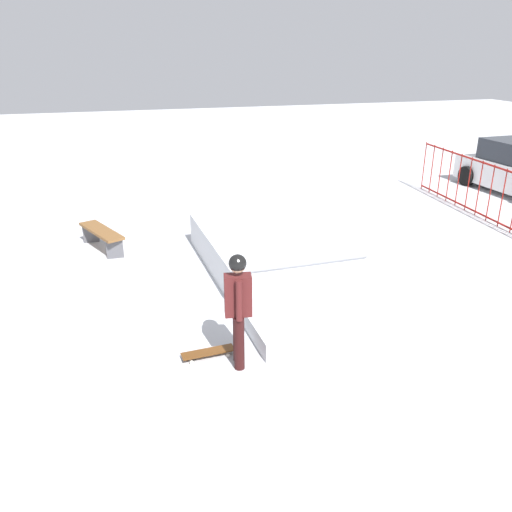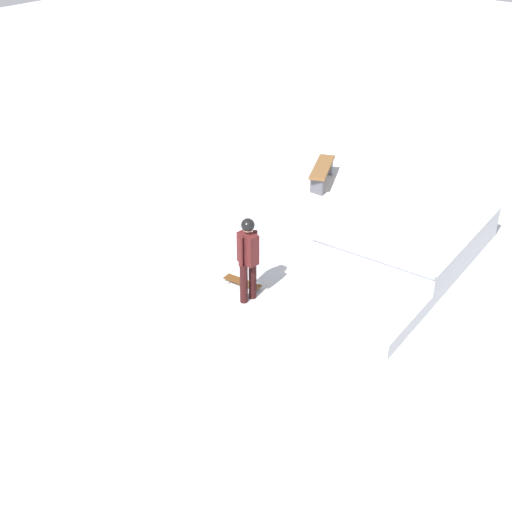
{
  "view_description": "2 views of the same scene",
  "coord_description": "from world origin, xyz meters",
  "px_view_note": "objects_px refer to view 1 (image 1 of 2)",
  "views": [
    {
      "loc": [
        9.66,
        -2.7,
        4.35
      ],
      "look_at": [
        1.42,
        -0.32,
        0.9
      ],
      "focal_mm": 36.91,
      "sensor_mm": 36.0,
      "label": 1
    },
    {
      "loc": [
        11.79,
        5.66,
        7.33
      ],
      "look_at": [
        3.25,
        -0.96,
        1.0
      ],
      "focal_mm": 48.12,
      "sensor_mm": 36.0,
      "label": 2
    }
  ],
  "objects_px": {
    "skater": "(238,302)",
    "skateboard": "(208,352)",
    "skate_ramp": "(276,258)",
    "park_bench": "(102,235)"
  },
  "relations": [
    {
      "from": "skater",
      "to": "skateboard",
      "type": "relative_size",
      "value": 2.13
    },
    {
      "from": "skate_ramp",
      "to": "park_bench",
      "type": "relative_size",
      "value": 3.37
    },
    {
      "from": "skater",
      "to": "skateboard",
      "type": "distance_m",
      "value": 1.06
    },
    {
      "from": "skater",
      "to": "skateboard",
      "type": "xyz_separation_m",
      "value": [
        -0.31,
        -0.4,
        -0.93
      ]
    },
    {
      "from": "skater",
      "to": "skate_ramp",
      "type": "bearing_deg",
      "value": 72.76
    },
    {
      "from": "skate_ramp",
      "to": "park_bench",
      "type": "bearing_deg",
      "value": -126.22
    },
    {
      "from": "skate_ramp",
      "to": "skateboard",
      "type": "bearing_deg",
      "value": -37.73
    },
    {
      "from": "skater",
      "to": "park_bench",
      "type": "height_order",
      "value": "skater"
    },
    {
      "from": "skateboard",
      "to": "skater",
      "type": "bearing_deg",
      "value": -42.34
    },
    {
      "from": "skate_ramp",
      "to": "skater",
      "type": "distance_m",
      "value": 3.51
    }
  ]
}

